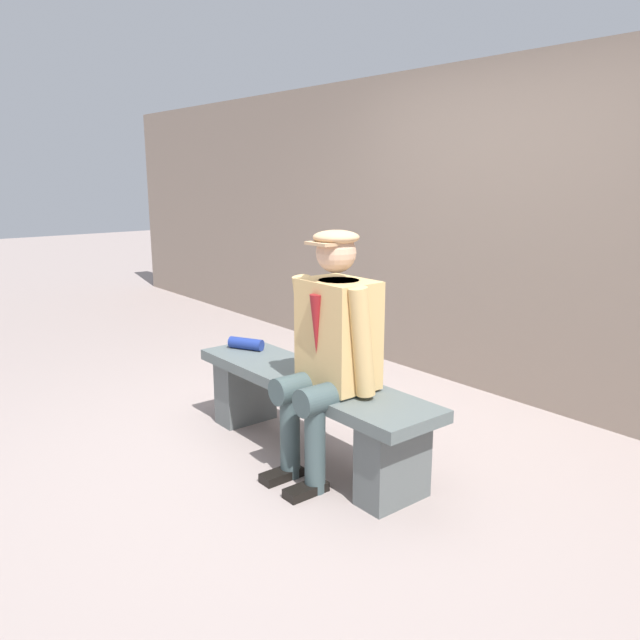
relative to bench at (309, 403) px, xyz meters
The scene contains 5 objects.
ground_plane 0.33m from the bench, ahead, with size 30.00×30.00×0.00m, color gray.
bench is the anchor object (origin of this frame).
seated_man 0.50m from the bench, 168.30° to the left, with size 0.57×0.58×1.35m.
rolled_magazine 0.74m from the bench, ahead, with size 0.08×0.08×0.24m, color navy.
stadium_wall 2.07m from the bench, 90.00° to the right, with size 12.00×0.24×2.44m, color gray.
Camera 1 is at (-2.76, 2.14, 1.64)m, focal length 35.48 mm.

